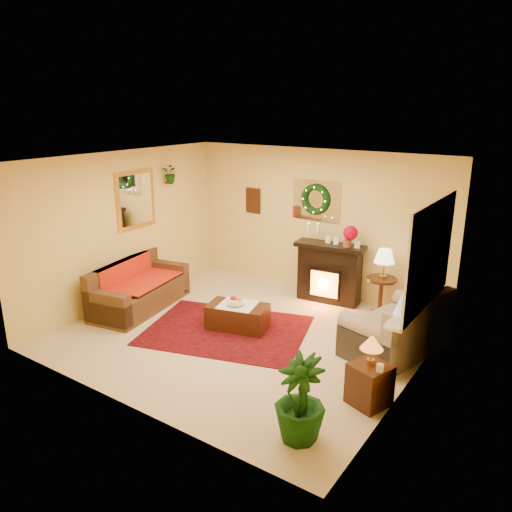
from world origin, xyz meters
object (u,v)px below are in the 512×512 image
Objects in this scene: loveseat at (396,323)px; coffee_table at (238,316)px; sofa at (140,284)px; fireplace at (329,271)px; end_table_square at (370,383)px; side_table_round at (380,296)px.

coffee_table is (-2.25, -0.66, -0.21)m from loveseat.
sofa is 2.03× the size of coffee_table.
fireplace reaches higher than end_table_square.
sofa reaches higher than end_table_square.
side_table_round is (3.46, 2.02, -0.10)m from sofa.
fireplace is at bearing 176.64° from side_table_round.
coffee_table is at bearing 162.36° from end_table_square.
side_table_round is 0.70× the size of coffee_table.
fireplace is 1.17× the size of coffee_table.
side_table_round reaches higher than coffee_table.
loveseat is at bearing 1.70° from coffee_table.
fireplace is 1.68× the size of side_table_round.
sofa is at bearing -149.72° from side_table_round.
loveseat reaches higher than coffee_table.
coffee_table is at bearing -147.95° from loveseat.
sofa is 3.70× the size of end_table_square.
sofa is 4.33m from end_table_square.
loveseat is at bearing -41.85° from fireplace.
end_table_square is at bearing -71.66° from side_table_round.
end_table_square is (0.84, -2.53, -0.05)m from side_table_round.
fireplace reaches higher than sofa.
coffee_table is (-1.62, -1.75, -0.12)m from side_table_round.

